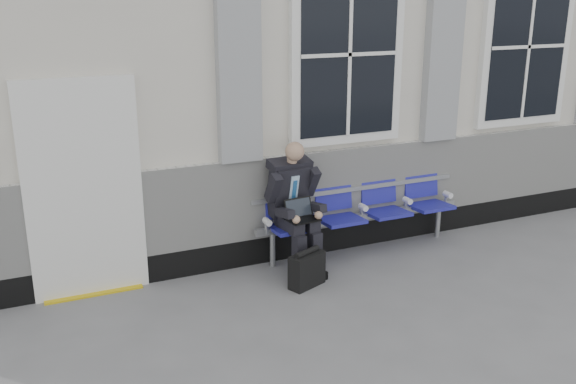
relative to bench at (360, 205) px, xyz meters
name	(u,v)px	position (x,y,z in m)	size (l,w,h in m)	color
ground	(575,263)	(2.00, -1.32, -0.55)	(70.00, 70.00, 0.00)	slate
station_building	(407,39)	(1.99, 2.15, 1.67)	(14.40, 4.40, 4.49)	beige
bench	(360,205)	(0.00, 0.00, 0.00)	(2.60, 0.47, 0.91)	#9EA0A3
businessman	(294,201)	(-0.89, -0.13, 0.21)	(0.58, 0.78, 1.41)	black
briefcase	(307,269)	(-0.97, -0.62, -0.36)	(0.43, 0.30, 0.41)	black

